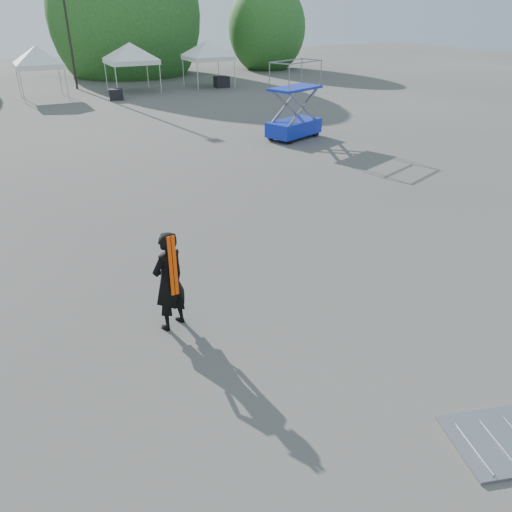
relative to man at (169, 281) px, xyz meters
name	(u,v)px	position (x,y,z in m)	size (l,w,h in m)	color
ground	(202,294)	(0.97, 0.84, -1.01)	(120.00, 120.00, 0.00)	#474442
light_pole_east	(65,7)	(3.97, 32.84, 4.50)	(0.60, 0.25, 9.80)	black
tree_mid_e	(125,15)	(9.97, 39.84, 3.83)	(5.12, 5.12, 7.79)	#382314
tree_far_e	(267,28)	(22.97, 37.84, 2.61)	(3.84, 3.84, 5.84)	#382314
tent_e	(36,50)	(1.25, 29.39, 2.05)	(4.10, 4.10, 3.88)	silver
tent_f	(130,46)	(7.37, 29.41, 2.05)	(4.67, 4.67, 3.88)	silver
tent_g	(207,44)	(13.19, 29.26, 2.05)	(4.50, 4.50, 3.88)	silver
man	(169,281)	(0.00, 0.00, 0.00)	(0.87, 0.75, 2.01)	black
scissor_lift	(295,100)	(10.26, 12.11, 0.72)	(2.96, 2.17, 3.44)	#0C1DA8
crate_mid	(116,95)	(5.42, 26.67, -0.67)	(0.88, 0.69, 0.69)	black
crate_east	(222,82)	(13.91, 28.49, -0.61)	(1.03, 0.80, 0.80)	black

